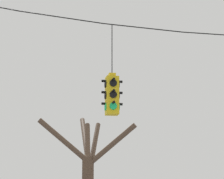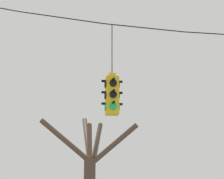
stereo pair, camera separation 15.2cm
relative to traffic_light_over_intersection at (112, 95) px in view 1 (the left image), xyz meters
name	(u,v)px [view 1 (the left image)]	position (x,y,z in m)	size (l,w,h in m)	color
span_wire	(220,28)	(3.29, 0.00, 2.16)	(16.48, 0.03, 0.62)	black
traffic_light_over_intersection	(112,95)	(0.00, 0.00, 0.00)	(0.58, 0.58, 2.60)	yellow
bare_tree	(88,177)	(0.09, 5.54, -2.07)	(3.73, 3.63, 5.41)	brown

